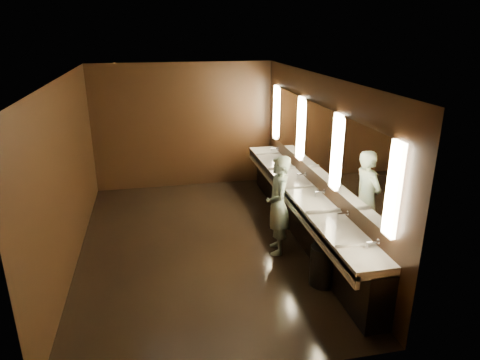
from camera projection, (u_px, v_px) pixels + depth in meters
name	position (u px, v px, depth m)	size (l,w,h in m)	color
floor	(202.00, 244.00, 7.31)	(6.00, 6.00, 0.00)	black
ceiling	(196.00, 77.00, 6.36)	(4.00, 6.00, 0.02)	#2D2D2B
wall_back	(184.00, 126.00, 9.60)	(4.00, 0.02, 2.80)	black
wall_front	(235.00, 262.00, 4.07)	(4.00, 0.02, 2.80)	black
wall_left	(67.00, 175.00, 6.45)	(0.02, 6.00, 2.80)	black
wall_right	(317.00, 159.00, 7.21)	(0.02, 6.00, 2.80)	black
sink_counter	(303.00, 209.00, 7.48)	(0.55, 5.40, 1.01)	black
mirror_band	(317.00, 139.00, 7.09)	(0.06, 5.03, 1.15)	#FFE8B4
person	(278.00, 205.00, 6.83)	(0.60, 0.39, 1.64)	#87C1C9
trash_bin	(323.00, 265.00, 6.10)	(0.38, 0.38, 0.60)	black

